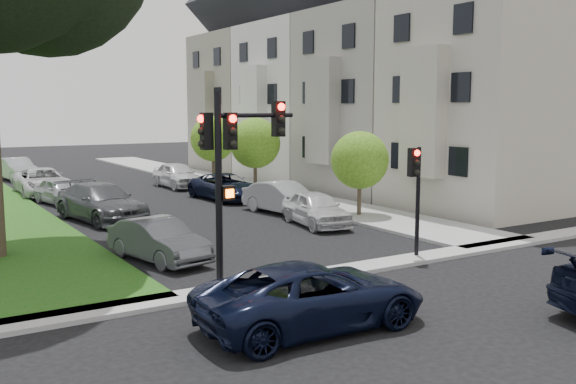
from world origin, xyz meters
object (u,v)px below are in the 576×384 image
car_parked_0 (316,208)px  car_parked_1 (283,198)px  car_parked_5 (158,240)px  small_tree_b (255,143)px  small_tree_a (360,160)px  car_parked_7 (61,191)px  car_parked_2 (225,187)px  car_parked_3 (177,175)px  traffic_signal_secondary (416,182)px  car_parked_8 (42,182)px  car_parked_6 (101,202)px  small_tree_c (213,139)px  car_cross_near (312,296)px  car_parked_9 (17,169)px  traffic_signal_main (232,155)px

car_parked_0 → car_parked_1: bearing=91.7°
car_parked_5 → small_tree_b: bearing=38.2°
small_tree_a → car_parked_7: size_ratio=0.97×
small_tree_b → car_parked_1: size_ratio=0.96×
car_parked_2 → car_parked_3: bearing=88.4°
traffic_signal_secondary → car_parked_8: size_ratio=0.66×
car_parked_6 → car_parked_5: bearing=-104.0°
small_tree_b → car_parked_3: small_tree_b is taller
car_parked_3 → car_parked_7: bearing=-157.3°
traffic_signal_secondary → car_parked_5: (-6.83, 3.96, -1.78)m
small_tree_c → car_parked_2: 7.46m
car_parked_5 → car_parked_6: (0.51, 8.00, 0.12)m
car_parked_5 → car_cross_near: bearing=-97.1°
traffic_signal_secondary → car_cross_near: (-6.19, -3.51, -1.73)m
car_cross_near → car_parked_9: size_ratio=1.15×
car_parked_1 → car_parked_2: (-0.27, 5.25, -0.04)m
traffic_signal_main → traffic_signal_secondary: size_ratio=1.45×
car_parked_1 → car_parked_8: size_ratio=0.82×
car_parked_1 → car_parked_2: 5.25m
car_parked_3 → car_parked_7: size_ratio=1.15×
car_cross_near → car_parked_6: bearing=2.4°
small_tree_a → small_tree_b: bearing=90.0°
small_tree_a → car_parked_5: small_tree_a is taller
car_cross_near → car_parked_5: bearing=6.8°
car_parked_8 → car_parked_9: bearing=90.7°
car_parked_2 → car_parked_8: 10.13m
traffic_signal_secondary → car_parked_3: 20.88m
small_tree_b → car_parked_7: 10.35m
small_tree_a → traffic_signal_main: bearing=-144.1°
traffic_signal_main → car_parked_8: size_ratio=0.97×
traffic_signal_main → car_parked_5: traffic_signal_main is taller
car_parked_8 → small_tree_b: bearing=-26.6°
car_parked_3 → car_parked_6: car_parked_6 is taller
car_cross_near → car_parked_3: car_parked_3 is taller
car_parked_2 → car_parked_6: bearing=-161.6°
small_tree_c → traffic_signal_main: (-9.60, -21.48, 0.73)m
car_cross_near → car_parked_1: size_ratio=1.18×
traffic_signal_main → car_parked_5: size_ratio=1.28×
small_tree_a → car_parked_3: (-2.68, 13.82, -1.72)m
car_parked_0 → car_parked_3: (-0.01, 14.44, 0.06)m
small_tree_c → car_parked_3: (-2.68, -0.72, -2.02)m
small_tree_c → car_parked_1: (-2.24, -11.96, -2.06)m
car_parked_2 → car_parked_3: (-0.18, 5.99, 0.08)m
car_cross_near → car_parked_9: car_parked_9 is taller
small_tree_b → traffic_signal_main: 18.78m
car_parked_6 → car_parked_1: bearing=-28.3°
small_tree_b → car_parked_3: bearing=120.1°
small_tree_c → car_parked_2: (-2.50, -6.71, -2.11)m
small_tree_b → traffic_signal_main: size_ratio=0.82×
car_parked_7 → car_parked_9: 12.11m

